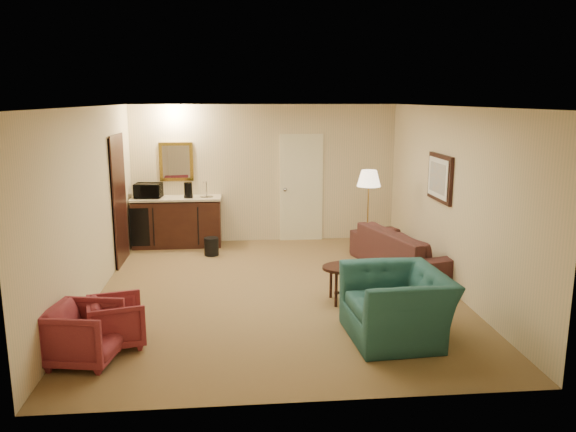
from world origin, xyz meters
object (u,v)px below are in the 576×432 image
teal_armchair (397,294)px  coffee_maker (188,190)px  waste_bin (211,246)px  microwave (148,189)px  sofa (407,244)px  coffee_table (354,284)px  wetbar_cabinet (177,222)px  rose_chair_far (117,319)px  floor_lamp (368,214)px  rose_chair_near (84,331)px

teal_armchair → coffee_maker: coffee_maker is taller
waste_bin → microwave: microwave is taller
sofa → coffee_table: 1.75m
wetbar_cabinet → rose_chair_far: (-0.25, -4.32, -0.16)m
sofa → floor_lamp: floor_lamp is taller
coffee_table → floor_lamp: size_ratio=0.57×
sofa → waste_bin: bearing=53.4°
waste_bin → microwave: bearing=148.1°
sofa → coffee_maker: size_ratio=7.93×
microwave → rose_chair_near: bearing=-83.3°
wetbar_cabinet → coffee_maker: bearing=-17.0°
teal_armchair → rose_chair_far: (-3.15, 0.09, -0.22)m
sofa → teal_armchair: (-0.90, -2.52, 0.09)m
wetbar_cabinet → coffee_maker: size_ratio=5.80×
sofa → teal_armchair: teal_armchair is taller
rose_chair_near → microwave: bearing=10.2°
microwave → waste_bin: bearing=-25.2°
floor_lamp → coffee_maker: bearing=162.4°
rose_chair_near → coffee_maker: 4.76m
wetbar_cabinet → floor_lamp: (3.35, -1.06, 0.30)m
rose_chair_near → coffee_table: (3.17, 1.51, -0.09)m
sofa → rose_chair_far: 4.73m
rose_chair_near → coffee_maker: bearing=1.3°
microwave → coffee_maker: bearing=1.5°
microwave → floor_lamp: bearing=-8.7°
wetbar_cabinet → teal_armchair: (2.90, -4.41, 0.07)m
sofa → microwave: microwave is taller
wetbar_cabinet → rose_chair_near: bearing=-96.1°
waste_bin → microwave: size_ratio=0.66×
rose_chair_near → floor_lamp: size_ratio=0.45×
sofa → coffee_table: (-1.13, -1.32, -0.19)m
rose_chair_near → coffee_maker: coffee_maker is taller
waste_bin → rose_chair_near: bearing=-106.1°
rose_chair_near → coffee_maker: size_ratio=2.43×
wetbar_cabinet → rose_chair_far: 4.33m
sofa → floor_lamp: (-0.45, 0.83, 0.32)m
wetbar_cabinet → teal_armchair: bearing=-56.7°
rose_chair_far → coffee_table: bearing=-83.7°
wetbar_cabinet → waste_bin: 1.02m
coffee_table → waste_bin: 3.20m
sofa → coffee_table: sofa is taller
rose_chair_near → waste_bin: 4.16m
coffee_table → microwave: microwave is taller
microwave → coffee_maker: microwave is taller
coffee_table → microwave: bearing=134.7°
sofa → wetbar_cabinet: bearing=47.3°
sofa → coffee_maker: (-3.57, 1.82, 0.62)m
rose_chair_near → teal_armchair: bearing=-74.7°
waste_bin → coffee_maker: bearing=123.0°
sofa → rose_chair_near: sofa is taller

